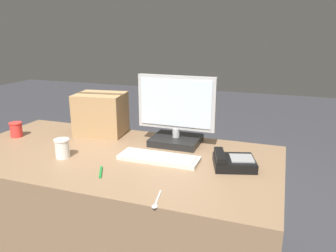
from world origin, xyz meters
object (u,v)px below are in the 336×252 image
object	(u,v)px
keyboard	(159,158)
paper_cup_right	(62,148)
paper_cup_left	(16,130)
desk_phone	(233,162)
spoon	(156,202)
monitor	(176,117)
pen_marker	(101,172)
cardboard_box	(101,114)

from	to	relation	value
keyboard	paper_cup_right	xyz separation A→B (m)	(-0.50, -0.14, 0.04)
paper_cup_left	desk_phone	bearing A→B (deg)	-0.84
desk_phone	spoon	distance (m)	0.52
monitor	pen_marker	xyz separation A→B (m)	(-0.21, -0.53, -0.16)
paper_cup_left	paper_cup_right	size ratio (longest dim) A/B	0.90
keyboard	desk_phone	distance (m)	0.39
cardboard_box	paper_cup_left	bearing A→B (deg)	-153.43
monitor	desk_phone	world-z (taller)	monitor
desk_phone	spoon	world-z (taller)	desk_phone
keyboard	desk_phone	size ratio (longest dim) A/B	1.74
keyboard	cardboard_box	world-z (taller)	cardboard_box
monitor	spoon	size ratio (longest dim) A/B	3.17
monitor	paper_cup_right	xyz separation A→B (m)	(-0.51, -0.42, -0.11)
paper_cup_left	keyboard	bearing A→B (deg)	-3.51
keyboard	paper_cup_left	distance (m)	1.01
desk_phone	paper_cup_left	xyz separation A→B (m)	(-1.39, 0.02, 0.02)
paper_cup_left	cardboard_box	size ratio (longest dim) A/B	0.28
paper_cup_left	monitor	bearing A→B (deg)	12.10
monitor	keyboard	bearing A→B (deg)	-90.72
keyboard	spoon	world-z (taller)	keyboard
paper_cup_right	cardboard_box	world-z (taller)	cardboard_box
monitor	pen_marker	bearing A→B (deg)	-111.66
paper_cup_left	paper_cup_right	distance (m)	0.55
monitor	spoon	distance (m)	0.73
keyboard	paper_cup_left	xyz separation A→B (m)	(-1.01, 0.06, 0.03)
desk_phone	spoon	bearing A→B (deg)	-133.36
keyboard	pen_marker	size ratio (longest dim) A/B	3.82
desk_phone	paper_cup_right	xyz separation A→B (m)	(-0.89, -0.18, 0.03)
paper_cup_right	cardboard_box	bearing A→B (deg)	92.66
keyboard	paper_cup_right	bearing A→B (deg)	-164.35
paper_cup_right	spoon	bearing A→B (deg)	-23.05
paper_cup_right	cardboard_box	size ratio (longest dim) A/B	0.31
keyboard	cardboard_box	xyz separation A→B (m)	(-0.52, 0.31, 0.12)
keyboard	paper_cup_left	world-z (taller)	paper_cup_left
paper_cup_right	pen_marker	xyz separation A→B (m)	(0.30, -0.11, -0.05)
spoon	cardboard_box	distance (m)	1.00
keyboard	paper_cup_right	world-z (taller)	paper_cup_right
monitor	keyboard	distance (m)	0.32
paper_cup_left	paper_cup_right	xyz separation A→B (m)	(0.51, -0.20, 0.01)
paper_cup_left	pen_marker	xyz separation A→B (m)	(0.80, -0.31, -0.04)
monitor	cardboard_box	size ratio (longest dim) A/B	1.40
cardboard_box	paper_cup_right	bearing A→B (deg)	-87.34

